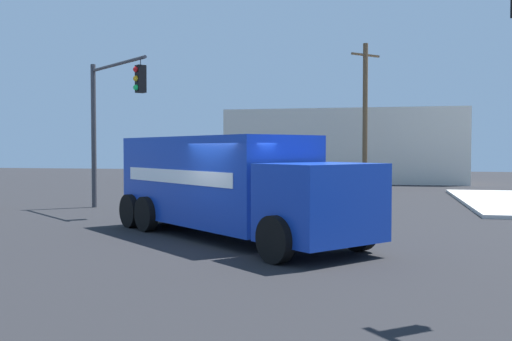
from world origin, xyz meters
TOP-DOWN VIEW (x-y plane):
  - ground_plane at (0.00, 0.00)m, footprint 100.00×100.00m
  - delivery_truck at (-0.44, 1.05)m, footprint 8.10×7.40m
  - traffic_light_primary at (-6.74, 6.64)m, footprint 3.61×2.96m
  - utility_pole at (2.37, 22.05)m, footprint 1.64×1.64m
  - building_backdrop at (0.71, 28.33)m, footprint 16.46×6.00m

SIDE VIEW (x-z plane):
  - ground_plane at x=0.00m, z-range 0.00..0.00m
  - delivery_truck at x=-0.44m, z-range 0.08..2.77m
  - building_backdrop at x=0.71m, z-range 0.00..5.13m
  - traffic_light_primary at x=-6.74m, z-range 0.94..6.70m
  - utility_pole at x=2.37m, z-range 0.14..8.89m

